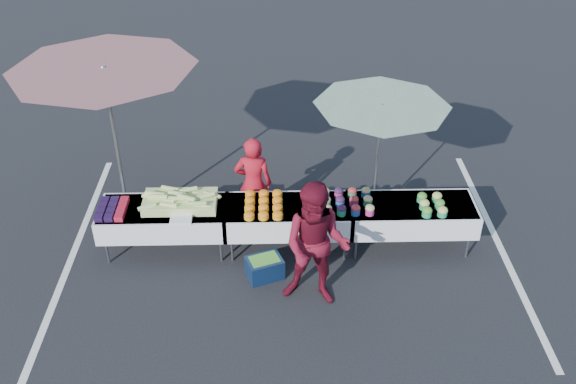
{
  "coord_description": "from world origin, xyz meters",
  "views": [
    {
      "loc": [
        -0.18,
        -7.54,
        6.1
      ],
      "look_at": [
        0.0,
        0.0,
        1.0
      ],
      "focal_mm": 40.0,
      "sensor_mm": 36.0,
      "label": 1
    }
  ],
  "objects_px": {
    "customer": "(316,246)",
    "storage_bin": "(265,267)",
    "table_center": "(288,216)",
    "table_right": "(411,214)",
    "table_left": "(164,217)",
    "vendor": "(253,184)",
    "umbrella_right": "(381,115)",
    "umbrella_left": "(105,82)"
  },
  "relations": [
    {
      "from": "umbrella_right",
      "to": "storage_bin",
      "type": "relative_size",
      "value": 3.8
    },
    {
      "from": "table_center",
      "to": "umbrella_right",
      "type": "bearing_deg",
      "value": 27.38
    },
    {
      "from": "table_right",
      "to": "umbrella_left",
      "type": "relative_size",
      "value": 0.63
    },
    {
      "from": "storage_bin",
      "to": "vendor",
      "type": "bearing_deg",
      "value": 76.95
    },
    {
      "from": "table_center",
      "to": "vendor",
      "type": "distance_m",
      "value": 0.78
    },
    {
      "from": "table_left",
      "to": "table_right",
      "type": "distance_m",
      "value": 3.6
    },
    {
      "from": "customer",
      "to": "storage_bin",
      "type": "distance_m",
      "value": 1.12
    },
    {
      "from": "table_left",
      "to": "customer",
      "type": "bearing_deg",
      "value": -27.67
    },
    {
      "from": "table_left",
      "to": "vendor",
      "type": "xyz_separation_m",
      "value": [
        1.29,
        0.55,
        0.2
      ]
    },
    {
      "from": "vendor",
      "to": "table_center",
      "type": "bearing_deg",
      "value": 136.07
    },
    {
      "from": "table_center",
      "to": "table_right",
      "type": "xyz_separation_m",
      "value": [
        1.8,
        0.0,
        0.0
      ]
    },
    {
      "from": "table_center",
      "to": "umbrella_right",
      "type": "height_order",
      "value": "umbrella_right"
    },
    {
      "from": "table_right",
      "to": "vendor",
      "type": "xyz_separation_m",
      "value": [
        -2.31,
        0.55,
        0.2
      ]
    },
    {
      "from": "vendor",
      "to": "storage_bin",
      "type": "distance_m",
      "value": 1.36
    },
    {
      "from": "table_right",
      "to": "table_left",
      "type": "bearing_deg",
      "value": 180.0
    },
    {
      "from": "table_left",
      "to": "table_right",
      "type": "bearing_deg",
      "value": 0.0
    },
    {
      "from": "umbrella_right",
      "to": "table_left",
      "type": "bearing_deg",
      "value": -167.43
    },
    {
      "from": "table_right",
      "to": "umbrella_right",
      "type": "distance_m",
      "value": 1.51
    },
    {
      "from": "table_right",
      "to": "umbrella_right",
      "type": "height_order",
      "value": "umbrella_right"
    },
    {
      "from": "storage_bin",
      "to": "table_right",
      "type": "bearing_deg",
      "value": -3.96
    },
    {
      "from": "table_left",
      "to": "customer",
      "type": "distance_m",
      "value": 2.44
    },
    {
      "from": "umbrella_right",
      "to": "storage_bin",
      "type": "height_order",
      "value": "umbrella_right"
    },
    {
      "from": "vendor",
      "to": "customer",
      "type": "distance_m",
      "value": 1.88
    },
    {
      "from": "table_right",
      "to": "umbrella_left",
      "type": "xyz_separation_m",
      "value": [
        -4.3,
        0.67,
        1.83
      ]
    },
    {
      "from": "vendor",
      "to": "customer",
      "type": "xyz_separation_m",
      "value": [
        0.85,
        -1.67,
        0.13
      ]
    },
    {
      "from": "table_left",
      "to": "table_center",
      "type": "relative_size",
      "value": 1.0
    },
    {
      "from": "table_left",
      "to": "umbrella_left",
      "type": "distance_m",
      "value": 2.07
    },
    {
      "from": "table_right",
      "to": "storage_bin",
      "type": "bearing_deg",
      "value": -163.15
    },
    {
      "from": "vendor",
      "to": "umbrella_right",
      "type": "xyz_separation_m",
      "value": [
        1.87,
        0.15,
        1.06
      ]
    },
    {
      "from": "vendor",
      "to": "customer",
      "type": "height_order",
      "value": "customer"
    },
    {
      "from": "vendor",
      "to": "umbrella_right",
      "type": "relative_size",
      "value": 0.71
    },
    {
      "from": "vendor",
      "to": "storage_bin",
      "type": "bearing_deg",
      "value": 101.02
    },
    {
      "from": "table_center",
      "to": "customer",
      "type": "relative_size",
      "value": 1.02
    },
    {
      "from": "table_left",
      "to": "table_center",
      "type": "height_order",
      "value": "same"
    },
    {
      "from": "table_center",
      "to": "vendor",
      "type": "relative_size",
      "value": 1.19
    },
    {
      "from": "umbrella_right",
      "to": "storage_bin",
      "type": "distance_m",
      "value": 2.75
    },
    {
      "from": "customer",
      "to": "table_center",
      "type": "bearing_deg",
      "value": 120.57
    },
    {
      "from": "table_right",
      "to": "umbrella_right",
      "type": "relative_size",
      "value": 0.84
    },
    {
      "from": "table_left",
      "to": "storage_bin",
      "type": "height_order",
      "value": "table_left"
    },
    {
      "from": "table_right",
      "to": "umbrella_left",
      "type": "height_order",
      "value": "umbrella_left"
    },
    {
      "from": "table_left",
      "to": "table_right",
      "type": "height_order",
      "value": "same"
    },
    {
      "from": "table_left",
      "to": "vendor",
      "type": "relative_size",
      "value": 1.19
    }
  ]
}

